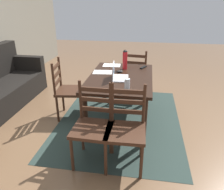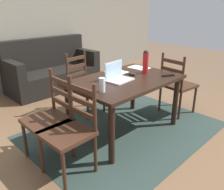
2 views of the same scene
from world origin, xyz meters
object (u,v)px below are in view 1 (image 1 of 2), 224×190
at_px(chair_right_near, 136,74).
at_px(laptop, 117,75).
at_px(chair_far_head, 68,90).
at_px(chair_left_far, 93,126).
at_px(dining_table, 121,82).
at_px(chair_left_near, 126,129).
at_px(water_bottle, 125,59).
at_px(computer_mouse, 120,71).
at_px(drinking_glass, 127,85).
at_px(tv_remote, 143,67).

height_order(chair_right_near, laptop, laptop).
bearing_deg(chair_far_head, chair_left_far, -146.63).
bearing_deg(dining_table, chair_left_near, -169.47).
xyz_separation_m(water_bottle, computer_mouse, (-0.20, 0.06, -0.15)).
bearing_deg(chair_right_near, laptop, 169.09).
height_order(chair_far_head, water_bottle, water_bottle).
relative_size(chair_left_far, chair_far_head, 1.00).
bearing_deg(computer_mouse, chair_right_near, -30.48).
xyz_separation_m(laptop, computer_mouse, (0.29, 0.00, -0.04)).
bearing_deg(drinking_glass, computer_mouse, 14.59).
bearing_deg(laptop, chair_right_near, -10.91).
distance_m(water_bottle, tv_remote, 0.35).
height_order(chair_far_head, laptop, laptop).
xyz_separation_m(dining_table, drinking_glass, (-0.53, -0.15, 0.17)).
bearing_deg(computer_mouse, chair_left_near, 175.25).
relative_size(chair_far_head, laptop, 2.81).
distance_m(laptop, water_bottle, 0.50).
height_order(water_bottle, computer_mouse, water_bottle).
height_order(dining_table, chair_left_far, chair_left_far).
relative_size(chair_left_near, tv_remote, 5.59).
relative_size(chair_right_near, water_bottle, 3.02).
xyz_separation_m(chair_far_head, computer_mouse, (0.18, -0.80, 0.29)).
relative_size(laptop, tv_remote, 1.99).
distance_m(dining_table, laptop, 0.19).
relative_size(water_bottle, drinking_glass, 2.03).
distance_m(dining_table, chair_left_far, 1.03).
bearing_deg(chair_left_near, computer_mouse, 10.74).
xyz_separation_m(dining_table, chair_left_near, (-0.99, -0.18, -0.18)).
distance_m(chair_far_head, laptop, 0.88).
xyz_separation_m(chair_right_near, water_bottle, (-0.62, 0.16, 0.44)).
height_order(chair_far_head, chair_right_near, same).
height_order(chair_right_near, drinking_glass, chair_right_near).
relative_size(chair_right_near, computer_mouse, 9.50).
height_order(dining_table, tv_remote, tv_remote).
height_order(chair_left_near, chair_far_head, same).
bearing_deg(chair_right_near, drinking_glass, 178.70).
relative_size(drinking_glass, tv_remote, 0.91).
relative_size(laptop, drinking_glass, 2.18).
xyz_separation_m(laptop, drinking_glass, (-0.42, -0.18, 0.02)).
relative_size(chair_left_near, chair_left_far, 1.00).
height_order(chair_right_near, computer_mouse, chair_right_near).
bearing_deg(laptop, chair_far_head, 82.32).
relative_size(chair_left_far, laptop, 2.81).
xyz_separation_m(laptop, tv_remote, (0.60, -0.35, -0.05)).
bearing_deg(water_bottle, chair_left_near, -173.17).
bearing_deg(tv_remote, chair_left_far, 96.40).
xyz_separation_m(dining_table, laptop, (-0.11, 0.03, 0.15)).
xyz_separation_m(chair_right_near, tv_remote, (-0.51, -0.14, 0.29)).
bearing_deg(chair_right_near, chair_left_far, 169.57).
xyz_separation_m(computer_mouse, tv_remote, (0.31, -0.36, -0.01)).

